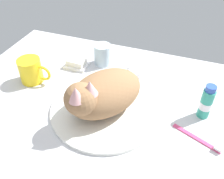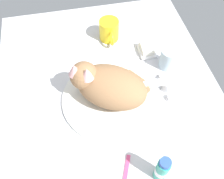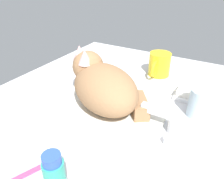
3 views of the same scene
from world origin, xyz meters
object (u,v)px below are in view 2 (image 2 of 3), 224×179
(faucet, at_px, (164,85))
(toothpaste_bottle, at_px, (162,170))
(coffee_mug, at_px, (109,30))
(cat, at_px, (107,85))
(soap_bar, at_px, (147,48))
(rinse_cup, at_px, (169,59))

(faucet, relative_size, toothpaste_bottle, 1.03)
(faucet, distance_m, coffee_mug, 0.34)
(cat, relative_size, toothpaste_bottle, 2.50)
(soap_bar, bearing_deg, cat, -46.82)
(cat, height_order, rinse_cup, cat)
(soap_bar, distance_m, toothpaste_bottle, 0.51)
(soap_bar, bearing_deg, faucet, 1.26)
(soap_bar, bearing_deg, coffee_mug, -129.63)
(faucet, bearing_deg, cat, -92.36)
(rinse_cup, xyz_separation_m, soap_bar, (-0.09, -0.06, -0.02))
(coffee_mug, height_order, soap_bar, coffee_mug)
(coffee_mug, bearing_deg, rinse_cup, 43.71)
(rinse_cup, bearing_deg, toothpaste_bottle, -22.08)
(faucet, height_order, cat, cat)
(cat, height_order, coffee_mug, cat)
(cat, relative_size, rinse_cup, 3.53)
(cat, xyz_separation_m, coffee_mug, (-0.30, 0.07, -0.03))
(cat, bearing_deg, soap_bar, 133.18)
(cat, distance_m, toothpaste_bottle, 0.32)
(rinse_cup, height_order, toothpaste_bottle, toothpaste_bottle)
(toothpaste_bottle, bearing_deg, faucet, 159.47)
(faucet, distance_m, toothpaste_bottle, 0.32)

